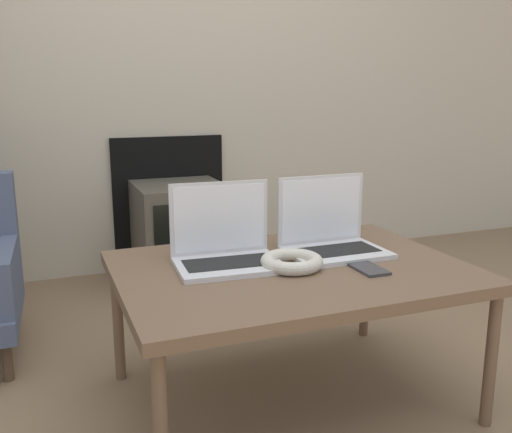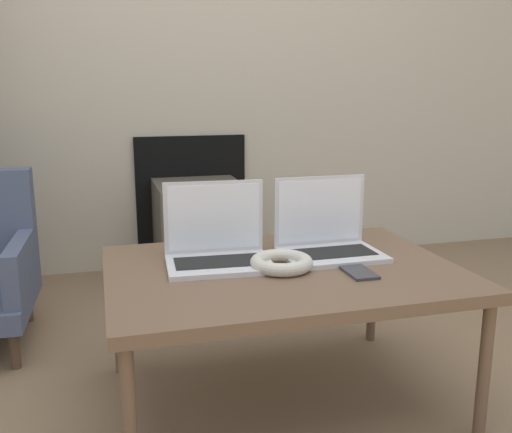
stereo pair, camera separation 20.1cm
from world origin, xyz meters
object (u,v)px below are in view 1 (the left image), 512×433
at_px(laptop_right, 330,235).
at_px(laptop_left, 225,246).
at_px(headphones, 292,262).
at_px(phone, 367,268).
at_px(tv, 180,232).

bearing_deg(laptop_right, laptop_left, 179.71).
bearing_deg(laptop_left, laptop_right, 3.83).
distance_m(laptop_left, headphones, 0.21).
xyz_separation_m(laptop_right, phone, (0.01, -0.21, -0.05)).
height_order(laptop_left, tv, laptop_left).
height_order(phone, tv, tv).
xyz_separation_m(laptop_left, laptop_right, (0.37, 0.00, 0.00)).
bearing_deg(tv, phone, -80.76).
xyz_separation_m(laptop_right, tv, (-0.22, 1.20, -0.26)).
distance_m(laptop_left, phone, 0.44).
xyz_separation_m(laptop_right, headphones, (-0.19, -0.12, -0.04)).
bearing_deg(laptop_right, headphones, -149.45).
height_order(laptop_left, headphones, laptop_left).
bearing_deg(tv, laptop_right, -79.71).
bearing_deg(laptop_right, tv, 99.98).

